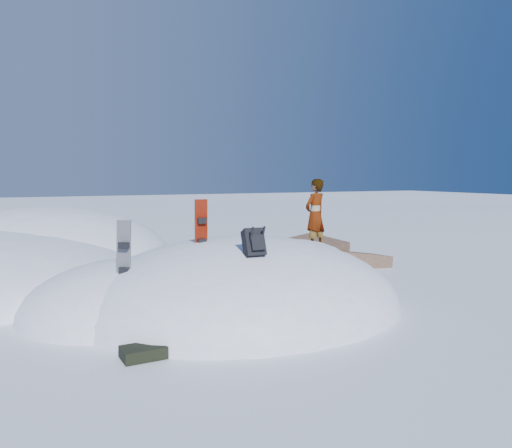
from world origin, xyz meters
name	(u,v)px	position (x,y,z in m)	size (l,w,h in m)	color
ground	(241,307)	(0.00, 0.00, 0.00)	(120.00, 120.00, 0.00)	white
snow_mound	(230,305)	(-0.17, 0.24, 0.00)	(8.00, 6.00, 3.00)	white
rock_outcrop	(314,269)	(3.72, 3.01, 0.01)	(4.68, 4.41, 1.68)	brown
snowboard_red	(201,234)	(-0.86, 0.06, 1.62)	(0.27, 0.14, 1.44)	#BA2309
snowboard_dark	(124,261)	(-2.49, -0.24, 1.22)	(0.30, 0.31, 1.55)	black
backpack	(254,243)	(-0.31, -1.31, 1.56)	(0.40, 0.51, 0.62)	black
gear_pile	(146,350)	(-2.52, -2.07, 0.11)	(0.86, 0.65, 0.23)	black
person	(315,215)	(2.33, 0.79, 1.84)	(0.64, 0.42, 1.75)	slate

